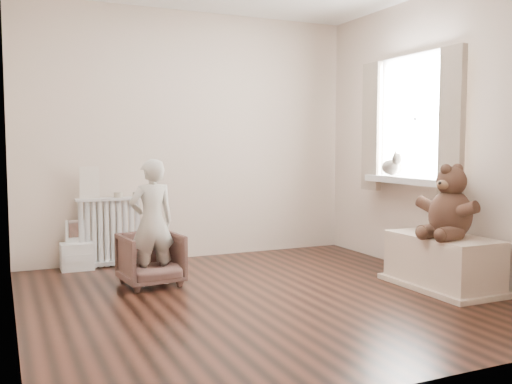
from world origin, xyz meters
name	(u,v)px	position (x,y,z in m)	size (l,w,h in m)	color
floor	(262,297)	(0.00, 0.00, 0.00)	(3.60, 3.60, 0.01)	black
back_wall	(191,136)	(0.00, 1.80, 1.30)	(3.60, 0.02, 2.60)	beige
front_wall	(418,126)	(0.00, -1.80, 1.30)	(3.60, 0.02, 2.60)	beige
left_wall	(9,130)	(-1.80, 0.00, 1.30)	(0.02, 3.60, 2.60)	beige
right_wall	(443,134)	(1.80, 0.00, 1.30)	(0.02, 3.60, 2.60)	beige
window	(417,119)	(1.76, 0.30, 1.45)	(0.03, 0.90, 1.10)	white
window_sill	(408,180)	(1.67, 0.30, 0.87)	(0.22, 1.10, 0.06)	silver
curtain_left	(452,123)	(1.65, -0.27, 1.39)	(0.06, 0.26, 1.30)	#B5A58F
curtain_right	(372,127)	(1.65, 0.87, 1.39)	(0.06, 0.26, 1.30)	#B5A58F
radiator	(110,227)	(-0.89, 1.68, 0.39)	(0.65, 0.12, 0.68)	silver
paper_doll	(89,183)	(-1.07, 1.68, 0.84)	(0.19, 0.02, 0.31)	beige
tin_a	(118,195)	(-0.80, 1.68, 0.71)	(0.09, 0.09, 0.05)	#A59E8C
tin_b	(137,194)	(-0.61, 1.68, 0.71)	(0.09, 0.09, 0.05)	#A59E8C
toy_vanity	(77,242)	(-1.21, 1.65, 0.28)	(0.30, 0.22, 0.48)	silver
armchair	(151,259)	(-0.70, 0.75, 0.23)	(0.48, 0.50, 0.45)	brown
child	(152,222)	(-0.70, 0.70, 0.55)	(0.39, 0.26, 1.07)	beige
toy_bench	(443,264)	(1.52, -0.35, 0.20)	(0.50, 0.94, 0.44)	beige
teddy_bear	(451,211)	(1.49, -0.45, 0.67)	(0.49, 0.38, 0.60)	#382218
plush_cat	(392,166)	(1.66, 0.54, 1.00)	(0.17, 0.28, 0.23)	gray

